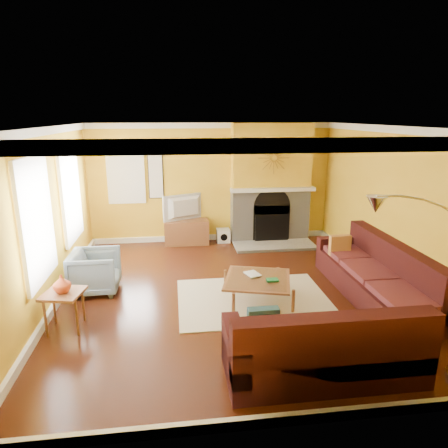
{
  "coord_description": "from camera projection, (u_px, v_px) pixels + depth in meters",
  "views": [
    {
      "loc": [
        -0.86,
        -6.05,
        2.87
      ],
      "look_at": [
        -0.04,
        0.4,
        1.09
      ],
      "focal_mm": 32.0,
      "sensor_mm": 36.0,
      "label": 1
    }
  ],
  "objects": [
    {
      "name": "floor",
      "position": [
        229.0,
        293.0,
        6.66
      ],
      "size": [
        5.5,
        6.0,
        0.02
      ],
      "primitive_type": "cube",
      "color": "#512211",
      "rests_on": "ground"
    },
    {
      "name": "ceiling",
      "position": [
        230.0,
        126.0,
        5.94
      ],
      "size": [
        5.5,
        6.0,
        0.02
      ],
      "primitive_type": "cube",
      "color": "white",
      "rests_on": "ground"
    },
    {
      "name": "wall_back",
      "position": [
        211.0,
        183.0,
        9.17
      ],
      "size": [
        5.5,
        0.02,
        2.7
      ],
      "primitive_type": "cube",
      "color": "yellow",
      "rests_on": "ground"
    },
    {
      "name": "wall_front",
      "position": [
        279.0,
        299.0,
        3.42
      ],
      "size": [
        5.5,
        0.02,
        2.7
      ],
      "primitive_type": "cube",
      "color": "yellow",
      "rests_on": "ground"
    },
    {
      "name": "wall_left",
      "position": [
        47.0,
        220.0,
        5.96
      ],
      "size": [
        0.02,
        6.0,
        2.7
      ],
      "primitive_type": "cube",
      "color": "yellow",
      "rests_on": "ground"
    },
    {
      "name": "wall_right",
      "position": [
        393.0,
        209.0,
        6.64
      ],
      "size": [
        0.02,
        6.0,
        2.7
      ],
      "primitive_type": "cube",
      "color": "yellow",
      "rests_on": "ground"
    },
    {
      "name": "baseboard",
      "position": [
        229.0,
        290.0,
        6.64
      ],
      "size": [
        5.5,
        6.0,
        0.12
      ],
      "primitive_type": null,
      "color": "white",
      "rests_on": "floor"
    },
    {
      "name": "crown_molding",
      "position": [
        230.0,
        131.0,
        5.95
      ],
      "size": [
        5.5,
        6.0,
        0.12
      ],
      "primitive_type": null,
      "color": "white",
      "rests_on": "ceiling"
    },
    {
      "name": "window_left_near",
      "position": [
        70.0,
        194.0,
        7.17
      ],
      "size": [
        0.06,
        1.22,
        1.72
      ],
      "primitive_type": "cube",
      "color": "white",
      "rests_on": "wall_left"
    },
    {
      "name": "window_left_far",
      "position": [
        35.0,
        221.0,
        5.35
      ],
      "size": [
        0.06,
        1.22,
        1.72
      ],
      "primitive_type": "cube",
      "color": "white",
      "rests_on": "wall_left"
    },
    {
      "name": "window_back",
      "position": [
        126.0,
        176.0,
        8.84
      ],
      "size": [
        0.82,
        0.06,
        1.22
      ],
      "primitive_type": "cube",
      "color": "white",
      "rests_on": "wall_back"
    },
    {
      "name": "wall_art",
      "position": [
        156.0,
        173.0,
        8.92
      ],
      "size": [
        0.34,
        0.04,
        1.14
      ],
      "primitive_type": "cube",
      "color": "white",
      "rests_on": "wall_back"
    },
    {
      "name": "fireplace",
      "position": [
        271.0,
        183.0,
        9.14
      ],
      "size": [
        1.8,
        0.4,
        2.7
      ],
      "primitive_type": null,
      "color": "#9F9C96",
      "rests_on": "floor"
    },
    {
      "name": "mantel",
      "position": [
        273.0,
        190.0,
        8.94
      ],
      "size": [
        1.92,
        0.22,
        0.08
      ],
      "primitive_type": "cube",
      "color": "white",
      "rests_on": "fireplace"
    },
    {
      "name": "hearth",
      "position": [
        275.0,
        246.0,
        8.96
      ],
      "size": [
        1.8,
        0.7,
        0.06
      ],
      "primitive_type": "cube",
      "color": "#9F9C96",
      "rests_on": "floor"
    },
    {
      "name": "sunburst",
      "position": [
        274.0,
        158.0,
        8.76
      ],
      "size": [
        0.7,
        0.04,
        0.7
      ],
      "primitive_type": null,
      "color": "olive",
      "rests_on": "fireplace"
    },
    {
      "name": "rug",
      "position": [
        253.0,
        299.0,
        6.41
      ],
      "size": [
        2.4,
        1.8,
        0.02
      ],
      "primitive_type": "cube",
      "color": "beige",
      "rests_on": "floor"
    },
    {
      "name": "sectional_sofa",
      "position": [
        318.0,
        285.0,
        5.87
      ],
      "size": [
        3.1,
        3.7,
        0.9
      ],
      "primitive_type": null,
      "color": "#3B1314",
      "rests_on": "floor"
    },
    {
      "name": "coffee_table",
      "position": [
        257.0,
        290.0,
        6.32
      ],
      "size": [
        1.23,
        1.23,
        0.4
      ],
      "primitive_type": null,
      "rotation": [
        0.0,
        0.0,
        -0.27
      ],
      "color": "white",
      "rests_on": "floor"
    },
    {
      "name": "media_console",
      "position": [
        187.0,
        232.0,
        9.14
      ],
      "size": [
        1.0,
        0.45,
        0.55
      ],
      "primitive_type": "cube",
      "color": "brown",
      "rests_on": "floor"
    },
    {
      "name": "tv",
      "position": [
        186.0,
        208.0,
        8.99
      ],
      "size": [
        0.99,
        0.55,
        0.59
      ],
      "primitive_type": "imported",
      "rotation": [
        0.0,
        0.0,
        3.57
      ],
      "color": "black",
      "rests_on": "media_console"
    },
    {
      "name": "subwoofer",
      "position": [
        223.0,
        235.0,
        9.3
      ],
      "size": [
        0.3,
        0.3,
        0.3
      ],
      "primitive_type": "cube",
      "color": "white",
      "rests_on": "floor"
    },
    {
      "name": "armchair",
      "position": [
        95.0,
        272.0,
        6.62
      ],
      "size": [
        0.79,
        0.77,
        0.71
      ],
      "primitive_type": "imported",
      "rotation": [
        0.0,
        0.0,
        1.56
      ],
      "color": "gray",
      "rests_on": "floor"
    },
    {
      "name": "side_table",
      "position": [
        65.0,
        311.0,
        5.47
      ],
      "size": [
        0.59,
        0.59,
        0.55
      ],
      "primitive_type": null,
      "rotation": [
        0.0,
        0.0,
        -0.21
      ],
      "color": "brown",
      "rests_on": "floor"
    },
    {
      "name": "vase",
      "position": [
        62.0,
        284.0,
        5.37
      ],
      "size": [
        0.28,
        0.28,
        0.25
      ],
      "primitive_type": "imported",
      "rotation": [
        0.0,
        0.0,
        0.21
      ],
      "color": "#D14D24",
      "rests_on": "side_table"
    },
    {
      "name": "book",
      "position": [
        247.0,
        275.0,
        6.34
      ],
      "size": [
        0.28,
        0.32,
        0.03
      ],
      "primitive_type": "imported",
      "rotation": [
        0.0,
        0.0,
        0.33
      ],
      "color": "white",
      "rests_on": "coffee_table"
    },
    {
      "name": "arc_lamp",
      "position": [
        428.0,
        295.0,
        4.15
      ],
      "size": [
        1.35,
        0.36,
        2.12
      ],
      "primitive_type": null,
      "color": "silver",
      "rests_on": "floor"
    }
  ]
}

